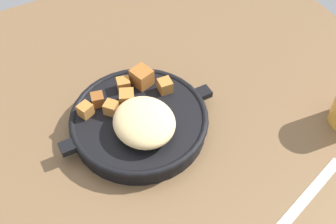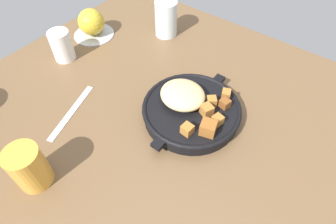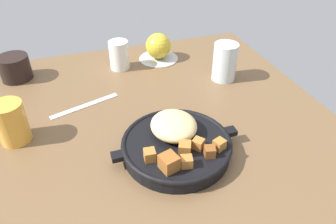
% 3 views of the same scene
% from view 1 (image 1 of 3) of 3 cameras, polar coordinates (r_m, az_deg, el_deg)
% --- Properties ---
extents(ground_plane, '(0.96, 1.03, 0.02)m').
position_cam_1_polar(ground_plane, '(0.77, 1.47, -4.58)').
color(ground_plane, brown).
extents(cast_iron_skillet, '(0.28, 0.24, 0.07)m').
position_cam_1_polar(cast_iron_skillet, '(0.76, -3.69, -1.11)').
color(cast_iron_skillet, black).
rests_on(cast_iron_skillet, ground_plane).
extents(butter_knife, '(0.18, 0.07, 0.00)m').
position_cam_1_polar(butter_knife, '(0.73, 17.53, -10.37)').
color(butter_knife, silver).
rests_on(butter_knife, ground_plane).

